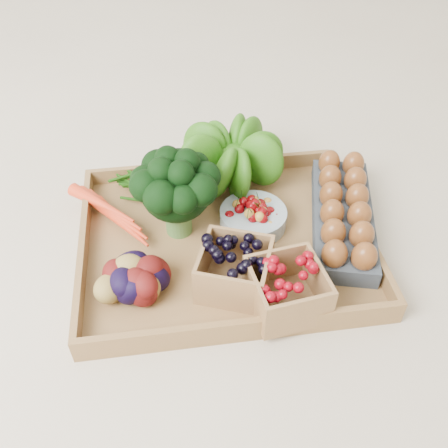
{
  "coord_description": "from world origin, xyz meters",
  "views": [
    {
      "loc": [
        -0.1,
        -0.68,
        0.71
      ],
      "look_at": [
        0.0,
        0.0,
        0.06
      ],
      "focal_mm": 40.0,
      "sensor_mm": 36.0,
      "label": 1
    }
  ],
  "objects": [
    {
      "name": "lettuce",
      "position": [
        0.04,
        0.18,
        0.09
      ],
      "size": [
        0.15,
        0.15,
        0.15
      ],
      "primitive_type": "sphere",
      "color": "#1D550D",
      "rests_on": "tray"
    },
    {
      "name": "potatoes",
      "position": [
        -0.17,
        -0.1,
        0.06
      ],
      "size": [
        0.16,
        0.16,
        0.09
      ],
      "primitive_type": null,
      "color": "#460C0B",
      "rests_on": "tray"
    },
    {
      "name": "carrots",
      "position": [
        -0.22,
        0.09,
        0.04
      ],
      "size": [
        0.19,
        0.13,
        0.04
      ],
      "primitive_type": null,
      "color": "red",
      "rests_on": "tray"
    },
    {
      "name": "cherry_bowl",
      "position": [
        0.06,
        0.04,
        0.03
      ],
      "size": [
        0.13,
        0.13,
        0.04
      ],
      "primitive_type": "cylinder",
      "color": "#8C9EA5",
      "rests_on": "tray"
    },
    {
      "name": "punnet_blackberry",
      "position": [
        0.0,
        -0.11,
        0.06
      ],
      "size": [
        0.16,
        0.16,
        0.08
      ],
      "primitive_type": "cube",
      "rotation": [
        0.0,
        0.0,
        -0.37
      ],
      "color": "black",
      "rests_on": "tray"
    },
    {
      "name": "punnet_raspberry",
      "position": [
        0.08,
        -0.17,
        0.06
      ],
      "size": [
        0.14,
        0.14,
        0.08
      ],
      "primitive_type": "cube",
      "rotation": [
        0.0,
        0.0,
        0.14
      ],
      "color": "maroon",
      "rests_on": "tray"
    },
    {
      "name": "tray",
      "position": [
        0.0,
        0.0,
        0.01
      ],
      "size": [
        0.55,
        0.45,
        0.01
      ],
      "primitive_type": "cube",
      "color": "olive",
      "rests_on": "ground"
    },
    {
      "name": "ground",
      "position": [
        0.0,
        0.0,
        0.0
      ],
      "size": [
        4.0,
        4.0,
        0.0
      ],
      "primitive_type": "plane",
      "color": "beige",
      "rests_on": "ground"
    },
    {
      "name": "egg_carton",
      "position": [
        0.24,
        0.01,
        0.03
      ],
      "size": [
        0.2,
        0.35,
        0.04
      ],
      "primitive_type": "cube",
      "rotation": [
        0.0,
        0.0,
        -0.26
      ],
      "color": "#394049",
      "rests_on": "tray"
    },
    {
      "name": "broccoli",
      "position": [
        -0.08,
        0.04,
        0.08
      ],
      "size": [
        0.17,
        0.17,
        0.13
      ],
      "primitive_type": null,
      "color": "black",
      "rests_on": "tray"
    }
  ]
}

